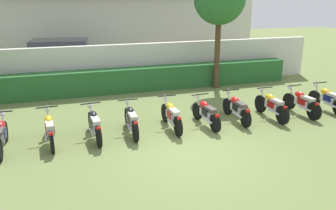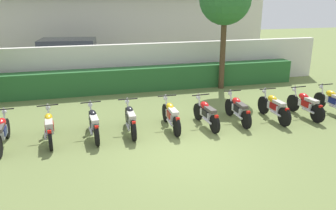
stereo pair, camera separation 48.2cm
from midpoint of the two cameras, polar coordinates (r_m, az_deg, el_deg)
The scene contains 14 objects.
ground at distance 9.20m, azimuth 4.82°, elevation -7.97°, with size 60.00×60.00×0.00m, color olive.
compound_wall at distance 15.52m, azimuth -4.02°, elevation 6.59°, with size 17.79×0.30×1.95m, color silver.
hedge_row at distance 14.95m, azimuth -3.46°, elevation 4.34°, with size 14.23×0.70×1.02m, color #28602D.
parked_car at distance 18.17m, azimuth -15.00°, elevation 7.58°, with size 4.72×2.60×1.89m.
motorcycle_in_row_1 at distance 10.27m, azimuth -24.72°, elevation -4.11°, with size 0.60×1.89×0.95m.
motorcycle_in_row_2 at distance 10.20m, azimuth -17.87°, elevation -3.46°, with size 0.60×1.87×0.95m.
motorcycle_in_row_3 at distance 10.16m, azimuth -10.97°, elevation -2.94°, with size 0.60×1.86×0.96m.
motorcycle_in_row_4 at distance 10.31m, azimuth -4.95°, elevation -2.34°, with size 0.60×1.82×0.96m.
motorcycle_in_row_5 at distance 10.60m, azimuth 1.80°, elevation -1.70°, with size 0.60×1.88×0.96m.
motorcycle_in_row_6 at distance 10.89m, azimuth 7.64°, elevation -1.38°, with size 0.60×1.78×0.94m.
motorcycle_in_row_7 at distance 11.47m, azimuth 12.72°, elevation -0.65°, with size 0.60×1.87×0.95m.
motorcycle_in_row_8 at distance 11.97m, azimuth 18.33°, elevation -0.29°, with size 0.60×1.89×0.97m.
motorcycle_in_row_9 at distance 12.65m, azimuth 22.93°, elevation 0.12°, with size 0.60×1.83×0.96m.
motorcycle_in_row_10 at distance 13.45m, azimuth 26.66°, elevation 0.59°, with size 0.60×1.83×0.95m.
Camera 2 is at (-2.63, -7.84, 4.00)m, focal length 36.61 mm.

